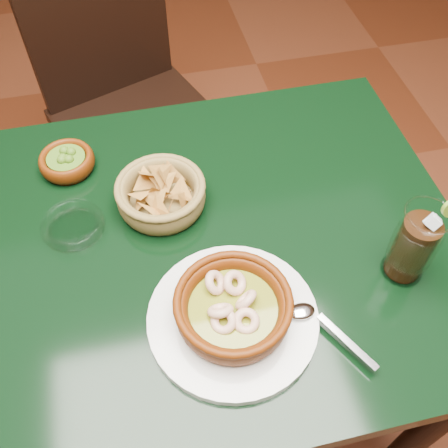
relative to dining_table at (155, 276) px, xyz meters
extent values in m
plane|color=#471C0C|center=(0.00, 0.00, -0.65)|extent=(7.00, 7.00, 0.00)
cube|color=black|center=(0.00, 0.00, 0.08)|extent=(1.20, 0.80, 0.04)
cylinder|color=black|center=(0.54, -0.34, -0.30)|extent=(0.06, 0.06, 0.71)
cylinder|color=black|center=(0.54, 0.34, -0.30)|extent=(0.06, 0.06, 0.71)
cube|color=black|center=(0.03, 0.64, -0.17)|extent=(0.58, 0.58, 0.04)
cylinder|color=black|center=(-0.08, 0.39, -0.41)|extent=(0.04, 0.04, 0.48)
cylinder|color=black|center=(0.28, 0.53, -0.41)|extent=(0.04, 0.04, 0.48)
cylinder|color=black|center=(-0.22, 0.75, -0.41)|extent=(0.04, 0.04, 0.48)
cylinder|color=black|center=(0.14, 0.89, -0.41)|extent=(0.04, 0.04, 0.48)
cube|color=black|center=(-0.04, 0.83, 0.09)|extent=(0.41, 0.18, 0.47)
cylinder|color=silver|center=(0.12, -0.18, 0.11)|extent=(0.29, 0.29, 0.02)
cylinder|color=#481B04|center=(0.12, -0.18, 0.12)|extent=(0.17, 0.17, 0.01)
torus|color=#481B04|center=(0.12, -0.18, 0.14)|extent=(0.21, 0.21, 0.04)
torus|color=#481B04|center=(0.12, -0.18, 0.16)|extent=(0.19, 0.19, 0.01)
cylinder|color=#666C16|center=(0.12, -0.18, 0.14)|extent=(0.15, 0.15, 0.01)
torus|color=beige|center=(0.14, -0.17, 0.15)|extent=(0.06, 0.05, 0.06)
torus|color=beige|center=(0.13, -0.14, 0.16)|extent=(0.05, 0.05, 0.05)
torus|color=beige|center=(0.10, -0.13, 0.15)|extent=(0.04, 0.06, 0.05)
torus|color=beige|center=(0.10, -0.18, 0.15)|extent=(0.05, 0.05, 0.05)
torus|color=beige|center=(0.10, -0.20, 0.15)|extent=(0.06, 0.05, 0.04)
torus|color=beige|center=(0.13, -0.21, 0.15)|extent=(0.05, 0.05, 0.04)
cube|color=silver|center=(0.29, -0.26, 0.12)|extent=(0.07, 0.11, 0.00)
ellipsoid|color=silver|center=(0.23, -0.20, 0.12)|extent=(0.05, 0.03, 0.01)
cylinder|color=olive|center=(0.04, 0.10, 0.10)|extent=(0.15, 0.15, 0.01)
torus|color=olive|center=(0.04, 0.10, 0.13)|extent=(0.21, 0.21, 0.06)
torus|color=olive|center=(0.04, 0.10, 0.15)|extent=(0.18, 0.18, 0.01)
cone|color=#B0762D|center=(0.08, 0.09, 0.14)|extent=(0.07, 0.07, 0.06)
cone|color=#B0762D|center=(0.00, 0.10, 0.15)|extent=(0.07, 0.06, 0.03)
cone|color=#B0762D|center=(0.03, 0.06, 0.14)|extent=(0.04, 0.08, 0.08)
cone|color=#B0762D|center=(0.03, 0.14, 0.14)|extent=(0.09, 0.08, 0.04)
cone|color=#B0762D|center=(0.05, 0.06, 0.13)|extent=(0.04, 0.08, 0.09)
cone|color=#B0762D|center=(0.07, 0.13, 0.15)|extent=(0.06, 0.07, 0.08)
cone|color=#B0762D|center=(0.04, 0.09, 0.14)|extent=(0.03, 0.09, 0.09)
cone|color=#B0762D|center=(0.00, 0.10, 0.13)|extent=(0.07, 0.07, 0.04)
cone|color=#B0762D|center=(0.03, 0.09, 0.14)|extent=(0.08, 0.04, 0.07)
cone|color=#B0762D|center=(0.02, 0.13, 0.15)|extent=(0.07, 0.06, 0.05)
cone|color=#B0762D|center=(0.02, 0.06, 0.14)|extent=(0.07, 0.06, 0.06)
cone|color=#B0762D|center=(0.03, 0.10, 0.13)|extent=(0.07, 0.06, 0.04)
cone|color=#B0762D|center=(0.05, 0.11, 0.15)|extent=(0.09, 0.06, 0.07)
cone|color=#B0762D|center=(0.05, 0.12, 0.17)|extent=(0.08, 0.05, 0.08)
cone|color=#B0762D|center=(0.02, 0.13, 0.16)|extent=(0.08, 0.07, 0.05)
cone|color=#B0762D|center=(0.08, 0.08, 0.13)|extent=(0.06, 0.07, 0.08)
cone|color=#B0762D|center=(0.03, 0.08, 0.14)|extent=(0.08, 0.07, 0.06)
cone|color=#B0762D|center=(0.05, 0.12, 0.16)|extent=(0.02, 0.08, 0.08)
cylinder|color=#481B04|center=(-0.14, 0.24, 0.10)|extent=(0.10, 0.10, 0.01)
torus|color=#481B04|center=(-0.14, 0.24, 0.12)|extent=(0.13, 0.13, 0.04)
cylinder|color=#2E540F|center=(-0.14, 0.24, 0.13)|extent=(0.08, 0.08, 0.01)
sphere|color=#2E540F|center=(-0.14, 0.23, 0.13)|extent=(0.02, 0.02, 0.02)
sphere|color=#2E540F|center=(-0.12, 0.25, 0.13)|extent=(0.02, 0.02, 0.02)
sphere|color=#2E540F|center=(-0.14, 0.24, 0.13)|extent=(0.02, 0.02, 0.02)
sphere|color=#2E540F|center=(-0.14, 0.26, 0.13)|extent=(0.02, 0.02, 0.02)
sphere|color=#2E540F|center=(-0.13, 0.23, 0.13)|extent=(0.02, 0.02, 0.02)
cylinder|color=white|center=(0.44, -0.15, 0.10)|extent=(0.07, 0.07, 0.01)
torus|color=white|center=(0.44, -0.15, 0.18)|extent=(0.16, 0.16, 0.09)
cylinder|color=black|center=(0.44, -0.15, 0.17)|extent=(0.06, 0.06, 0.13)
cube|color=silver|center=(0.43, -0.15, 0.22)|extent=(0.03, 0.03, 0.03)
cube|color=silver|center=(0.45, -0.15, 0.23)|extent=(0.03, 0.03, 0.03)
cube|color=silver|center=(0.45, -0.15, 0.24)|extent=(0.03, 0.03, 0.03)
cube|color=silver|center=(0.45, -0.16, 0.21)|extent=(0.03, 0.03, 0.03)
torus|color=white|center=(0.44, -0.15, 0.26)|extent=(0.08, 0.08, 0.00)
cylinder|color=white|center=(-0.13, 0.07, 0.10)|extent=(0.11, 0.11, 0.01)
torus|color=white|center=(-0.13, 0.07, 0.12)|extent=(0.13, 0.13, 0.03)
camera|label=1|loc=(0.02, -0.55, 0.87)|focal=40.00mm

